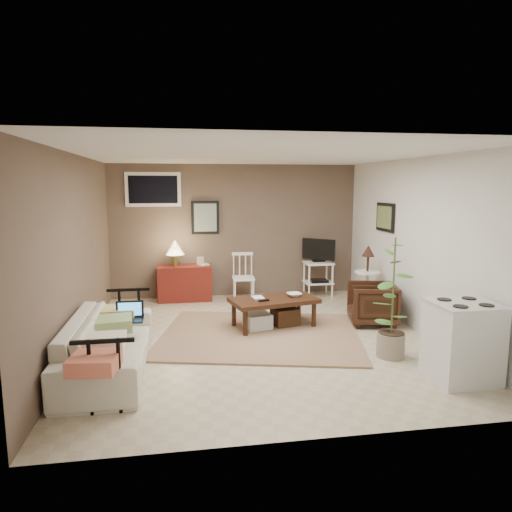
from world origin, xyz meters
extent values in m
plane|color=#C1B293|center=(0.00, 0.00, 0.00)|extent=(5.00, 5.00, 0.00)
cube|color=black|center=(-0.55, 2.48, 1.45)|extent=(0.50, 0.03, 0.60)
cube|color=black|center=(2.23, 1.05, 1.52)|extent=(0.03, 0.60, 0.45)
cube|color=white|center=(-1.45, 2.48, 1.95)|extent=(0.96, 0.03, 0.60)
cube|color=#977257|center=(0.04, 0.09, 0.01)|extent=(3.05, 2.66, 0.03)
cube|color=#3C2010|center=(0.29, 0.41, 0.40)|extent=(1.31, 0.88, 0.06)
cylinder|color=#3C2010|center=(-0.16, 0.07, 0.19)|extent=(0.06, 0.06, 0.38)
cylinder|color=#3C2010|center=(0.86, 0.30, 0.19)|extent=(0.06, 0.06, 0.38)
cylinder|color=#3C2010|center=(-0.27, 0.52, 0.19)|extent=(0.06, 0.06, 0.38)
cylinder|color=#3C2010|center=(0.75, 0.75, 0.19)|extent=(0.06, 0.06, 0.38)
cube|color=black|center=(0.12, 0.27, 0.45)|extent=(0.16, 0.08, 0.02)
cube|color=#462F19|center=(0.47, 0.45, 0.14)|extent=(0.41, 0.37, 0.26)
cube|color=silver|center=(0.05, 0.36, 0.12)|extent=(0.41, 0.37, 0.22)
imported|color=beige|center=(-1.80, -0.79, 0.40)|extent=(0.60, 2.06, 0.81)
cube|color=black|center=(-1.60, -0.49, 0.47)|extent=(0.32, 0.22, 0.02)
cube|color=black|center=(-1.60, -0.38, 0.57)|extent=(0.32, 0.02, 0.20)
cube|color=#3590F1|center=(-1.60, -0.39, 0.57)|extent=(0.27, 0.00, 0.16)
cube|color=maroon|center=(-0.94, 2.23, 0.31)|extent=(0.94, 0.42, 0.62)
cylinder|color=olive|center=(-1.10, 2.19, 0.73)|extent=(0.10, 0.10, 0.21)
cone|color=#FFF3B7|center=(-1.10, 2.19, 0.96)|extent=(0.31, 0.31, 0.25)
cube|color=tan|center=(-0.66, 2.25, 0.70)|extent=(0.12, 0.02, 0.16)
cube|color=white|center=(0.08, 2.08, 0.40)|extent=(0.40, 0.40, 0.04)
cylinder|color=white|center=(-0.09, 1.93, 0.19)|extent=(0.03, 0.03, 0.38)
cylinder|color=white|center=(0.24, 1.91, 0.19)|extent=(0.03, 0.03, 0.38)
cylinder|color=white|center=(-0.07, 2.25, 0.19)|extent=(0.03, 0.03, 0.38)
cylinder|color=white|center=(0.25, 2.23, 0.19)|extent=(0.03, 0.03, 0.38)
cube|color=white|center=(0.09, 2.25, 0.81)|extent=(0.38, 0.06, 0.05)
cube|color=white|center=(1.48, 2.17, 0.62)|extent=(0.50, 0.41, 0.04)
cube|color=white|center=(1.48, 2.17, 0.25)|extent=(0.50, 0.41, 0.03)
cylinder|color=white|center=(1.27, 2.00, 0.32)|extent=(0.03, 0.03, 0.63)
cylinder|color=white|center=(1.70, 2.00, 0.32)|extent=(0.03, 0.03, 0.63)
cylinder|color=white|center=(1.27, 2.34, 0.32)|extent=(0.03, 0.03, 0.63)
cylinder|color=white|center=(1.70, 2.34, 0.32)|extent=(0.03, 0.03, 0.63)
cube|color=black|center=(1.48, 2.17, 0.66)|extent=(0.23, 0.13, 0.03)
cube|color=black|center=(1.48, 2.17, 0.87)|extent=(0.51, 0.45, 0.38)
cube|color=#F1A05D|center=(1.48, 2.17, 0.87)|extent=(0.42, 0.36, 0.31)
cube|color=black|center=(1.48, 2.12, 0.27)|extent=(0.32, 0.23, 0.09)
cylinder|color=white|center=(1.97, 1.07, 0.02)|extent=(0.28, 0.28, 0.03)
cylinder|color=white|center=(1.97, 1.07, 0.32)|extent=(0.06, 0.06, 0.60)
cylinder|color=white|center=(1.97, 1.07, 0.63)|extent=(0.40, 0.40, 0.03)
cylinder|color=black|center=(1.97, 1.07, 0.78)|extent=(0.04, 0.04, 0.26)
cone|color=#331D14|center=(1.97, 1.07, 0.98)|extent=(0.20, 0.20, 0.18)
imported|color=black|center=(1.75, 0.36, 0.33)|extent=(0.73, 0.77, 0.67)
cylinder|color=gray|center=(1.44, -0.91, 0.15)|extent=(0.33, 0.33, 0.29)
cylinder|color=#4C602D|center=(1.44, -0.91, 0.86)|extent=(0.02, 0.02, 1.14)
cube|color=silver|center=(1.87, -1.64, 0.40)|extent=(0.62, 0.58, 0.80)
cube|color=silver|center=(1.87, -1.64, 0.82)|extent=(0.64, 0.60, 0.03)
cylinder|color=black|center=(1.73, -1.78, 0.83)|extent=(0.14, 0.14, 0.01)
cylinder|color=black|center=(2.01, -1.78, 0.83)|extent=(0.14, 0.14, 0.01)
cylinder|color=black|center=(1.73, -1.49, 0.83)|extent=(0.14, 0.14, 0.01)
cylinder|color=black|center=(2.01, -1.49, 0.83)|extent=(0.14, 0.14, 0.01)
imported|color=#3C2010|center=(0.61, 0.47, 0.54)|extent=(0.21, 0.08, 0.21)
imported|color=#3C2010|center=(0.00, 0.46, 0.54)|extent=(0.16, 0.03, 0.21)
imported|color=#3C2010|center=(-0.67, 2.22, 0.73)|extent=(0.16, 0.04, 0.22)
camera|label=1|loc=(-0.98, -5.77, 2.01)|focal=32.00mm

